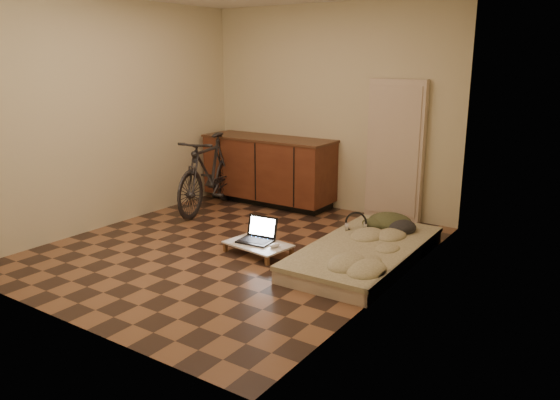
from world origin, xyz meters
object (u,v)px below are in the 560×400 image
Objects in this scene: bicycle at (209,169)px; laptop at (258,236)px; futon at (365,253)px; lap_desk at (258,245)px.

bicycle reaches higher than laptop.
futon is 5.32× the size of laptop.
lap_desk is at bearing -158.43° from futon.
lap_desk is (1.50, -0.98, -0.45)m from bicycle.
bicycle is 1.76m from laptop.
bicycle is at bearing 154.60° from lap_desk.
futon is 2.81× the size of lap_desk.
bicycle is 0.85× the size of futon.
bicycle is 1.85m from lap_desk.
futon is at bearing 12.73° from laptop.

